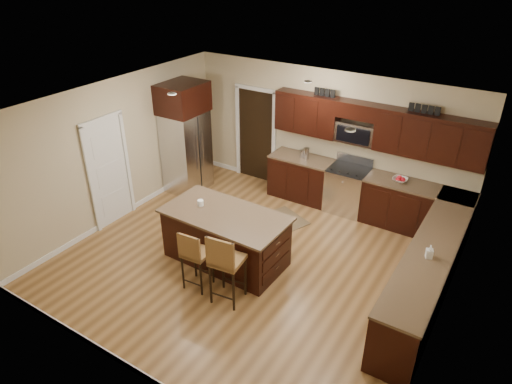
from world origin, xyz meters
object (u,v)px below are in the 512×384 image
Objects in this scene: refrigerator at (185,137)px; stool_right at (225,261)px; island at (226,239)px; stool_mid at (194,254)px; range at (347,189)px.

stool_right is at bearing -42.05° from refrigerator.
stool_mid is (0.02, -0.84, 0.22)m from island.
stool_mid is 0.87× the size of stool_right.
island is at bearing -37.38° from refrigerator.
island is 1.09m from stool_right.
refrigerator reaches higher than range.
stool_right reaches higher than island.
refrigerator reaches higher than stool_mid.
stool_right is at bearing -97.63° from range.
refrigerator is (-3.30, -0.96, 0.74)m from range.
stool_right reaches higher than range.
range is 0.47× the size of refrigerator.
refrigerator is (-2.25, 2.54, 0.56)m from stool_mid.
stool_right is at bearing -53.54° from island.
stool_right is 0.51× the size of refrigerator.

